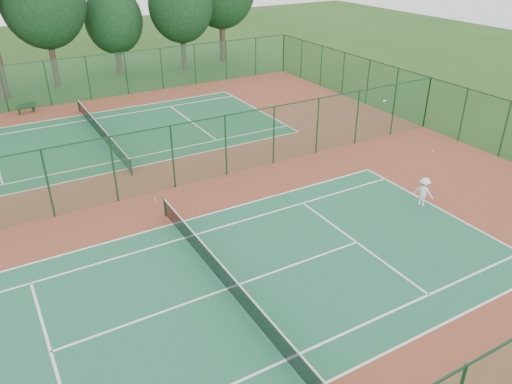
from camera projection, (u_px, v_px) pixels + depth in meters
ground at (148, 194)px, 25.89m from camera, size 120.00×120.00×0.00m
red_pad at (148, 194)px, 25.89m from camera, size 40.00×36.00×0.01m
court_near at (227, 289)px, 18.99m from camera, size 23.77×10.97×0.01m
court_far at (102, 138)px, 32.78m from camera, size 23.77×10.97×0.01m
fence_north at (68, 81)px, 38.87m from camera, size 40.00×0.09×3.50m
fence_east at (427, 102)px, 33.96m from camera, size 0.09×36.00×3.50m
fence_divider at (144, 163)px, 25.07m from camera, size 40.00×0.09×3.50m
tennis_net_near at (226, 278)px, 18.74m from camera, size 0.10×12.90×0.97m
tennis_net_far at (101, 131)px, 32.53m from camera, size 0.10×12.90×0.97m
player_near at (424, 192)px, 24.45m from camera, size 0.85×1.10×1.50m
bench at (26, 108)px, 37.12m from camera, size 1.40×0.75×0.83m
stray_ball_a at (155, 198)px, 25.35m from camera, size 0.08×0.08×0.08m
stray_ball_b at (229, 179)px, 27.36m from camera, size 0.07×0.07×0.07m
stray_ball_c at (156, 201)px, 25.17m from camera, size 0.07×0.07×0.07m
evergreen_row at (63, 83)px, 44.70m from camera, size 39.00×5.00×12.00m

